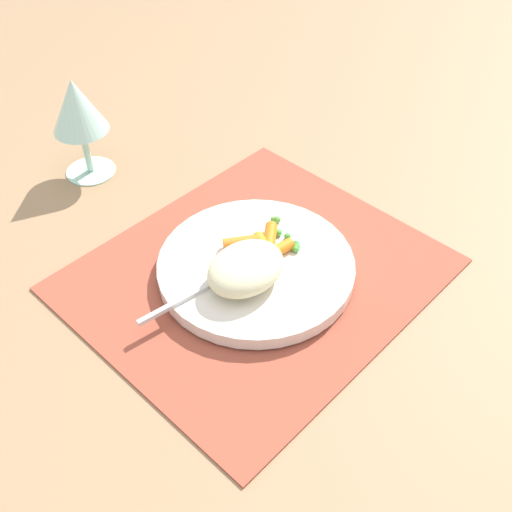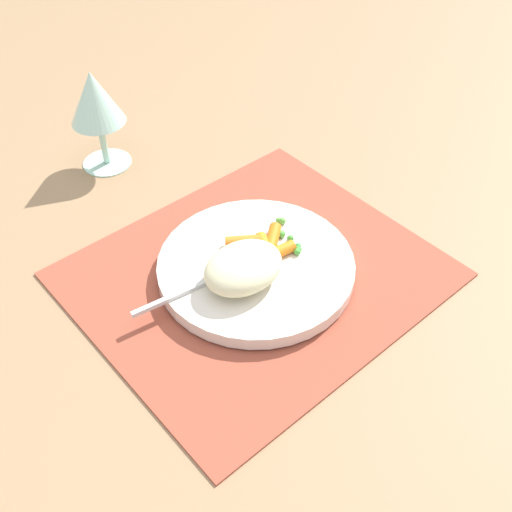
{
  "view_description": "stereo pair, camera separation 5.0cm",
  "coord_description": "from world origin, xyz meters",
  "views": [
    {
      "loc": [
        -0.4,
        -0.38,
        0.56
      ],
      "look_at": [
        0.0,
        0.0,
        0.03
      ],
      "focal_mm": 43.41,
      "sensor_mm": 36.0,
      "label": 1
    },
    {
      "loc": [
        -0.36,
        -0.41,
        0.56
      ],
      "look_at": [
        0.0,
        0.0,
        0.03
      ],
      "focal_mm": 43.41,
      "sensor_mm": 36.0,
      "label": 2
    }
  ],
  "objects": [
    {
      "name": "fork",
      "position": [
        -0.04,
        0.01,
        0.03
      ],
      "size": [
        0.21,
        0.04,
        0.01
      ],
      "color": "silver",
      "rests_on": "plate"
    },
    {
      "name": "ground_plane",
      "position": [
        0.0,
        0.0,
        0.0
      ],
      "size": [
        2.4,
        2.4,
        0.0
      ],
      "primitive_type": "plane",
      "color": "#997551"
    },
    {
      "name": "rice_mound",
      "position": [
        -0.03,
        -0.01,
        0.05
      ],
      "size": [
        0.1,
        0.08,
        0.04
      ],
      "primitive_type": "ellipsoid",
      "color": "beige",
      "rests_on": "plate"
    },
    {
      "name": "plate",
      "position": [
        0.0,
        0.0,
        0.01
      ],
      "size": [
        0.25,
        0.25,
        0.02
      ],
      "primitive_type": "cylinder",
      "color": "silver",
      "rests_on": "placemat"
    },
    {
      "name": "carrot_portion",
      "position": [
        0.02,
        0.01,
        0.03
      ],
      "size": [
        0.08,
        0.08,
        0.02
      ],
      "color": "orange",
      "rests_on": "plate"
    },
    {
      "name": "wine_glass",
      "position": [
        -0.01,
        0.34,
        0.11
      ],
      "size": [
        0.08,
        0.08,
        0.15
      ],
      "color": "#B2E0CC",
      "rests_on": "ground_plane"
    },
    {
      "name": "pea_scatter",
      "position": [
        0.04,
        0.01,
        0.03
      ],
      "size": [
        0.08,
        0.07,
        0.01
      ],
      "color": "green",
      "rests_on": "plate"
    },
    {
      "name": "placemat",
      "position": [
        0.0,
        0.0,
        0.0
      ],
      "size": [
        0.43,
        0.37,
        0.01
      ],
      "primitive_type": "cube",
      "color": "#9E4733",
      "rests_on": "ground_plane"
    }
  ]
}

